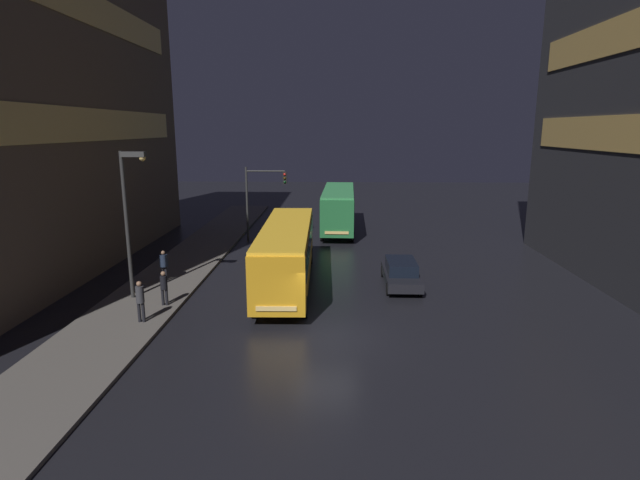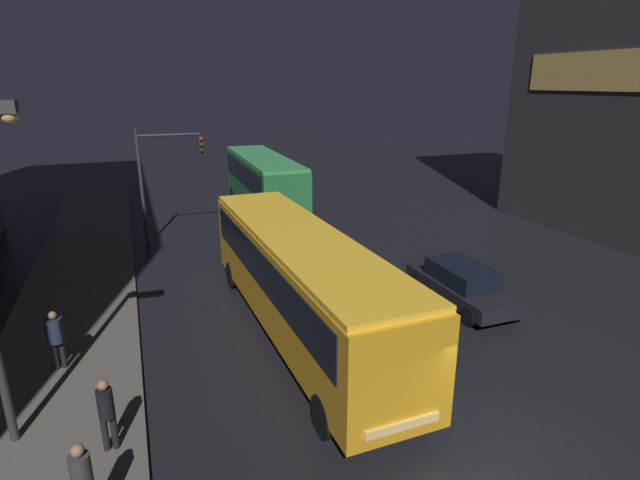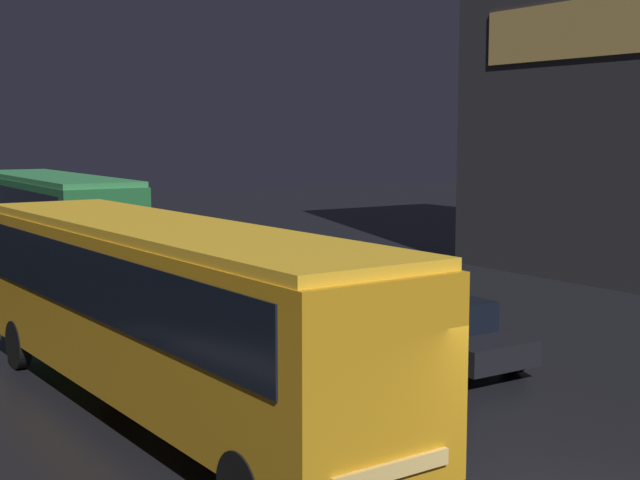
# 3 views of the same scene
# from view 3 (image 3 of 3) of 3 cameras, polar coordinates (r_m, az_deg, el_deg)

# --- Properties ---
(bus_near) EXTENTS (2.76, 12.09, 3.32)m
(bus_near) POSITION_cam_3_polar(r_m,az_deg,el_deg) (15.28, -9.97, -3.69)
(bus_near) COLOR orange
(bus_near) RESTS_ON ground
(bus_far) EXTENTS (2.77, 10.91, 3.46)m
(bus_far) POSITION_cam_3_polar(r_m,az_deg,el_deg) (30.19, -16.69, 1.47)
(bus_far) COLOR #236B38
(bus_far) RESTS_ON ground
(car_taxi) EXTENTS (1.85, 4.66, 1.42)m
(car_taxi) POSITION_cam_3_polar(r_m,az_deg,el_deg) (18.99, 7.01, -5.61)
(car_taxi) COLOR black
(car_taxi) RESTS_ON ground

